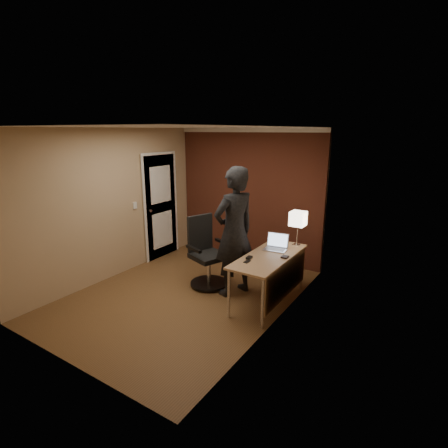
{
  "coord_description": "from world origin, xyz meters",
  "views": [
    {
      "loc": [
        3.16,
        -3.86,
        2.46
      ],
      "look_at": [
        0.35,
        0.55,
        1.05
      ],
      "focal_mm": 28.0,
      "sensor_mm": 36.0,
      "label": 1
    }
  ],
  "objects_px": {
    "mouse": "(249,258)",
    "phone": "(247,262)",
    "desk": "(274,265)",
    "person": "(234,232)",
    "laptop": "(276,245)",
    "office_chair": "(206,256)",
    "desk_lamp": "(298,219)",
    "wallet": "(285,257)"
  },
  "relations": [
    {
      "from": "desk_lamp",
      "to": "mouse",
      "type": "distance_m",
      "value": 1.06
    },
    {
      "from": "mouse",
      "to": "office_chair",
      "type": "distance_m",
      "value": 1.02
    },
    {
      "from": "laptop",
      "to": "phone",
      "type": "height_order",
      "value": "laptop"
    },
    {
      "from": "mouse",
      "to": "phone",
      "type": "relative_size",
      "value": 0.87
    },
    {
      "from": "office_chair",
      "to": "person",
      "type": "xyz_separation_m",
      "value": [
        0.54,
        -0.02,
        0.49
      ]
    },
    {
      "from": "laptop",
      "to": "office_chair",
      "type": "xyz_separation_m",
      "value": [
        -1.09,
        -0.3,
        -0.3
      ]
    },
    {
      "from": "phone",
      "to": "desk_lamp",
      "type": "bearing_deg",
      "value": 72.66
    },
    {
      "from": "mouse",
      "to": "desk",
      "type": "bearing_deg",
      "value": 46.4
    },
    {
      "from": "desk",
      "to": "wallet",
      "type": "distance_m",
      "value": 0.21
    },
    {
      "from": "phone",
      "to": "office_chair",
      "type": "bearing_deg",
      "value": 156.11
    },
    {
      "from": "phone",
      "to": "wallet",
      "type": "distance_m",
      "value": 0.57
    },
    {
      "from": "phone",
      "to": "wallet",
      "type": "height_order",
      "value": "wallet"
    },
    {
      "from": "office_chair",
      "to": "phone",
      "type": "bearing_deg",
      "value": -22.82
    },
    {
      "from": "desk_lamp",
      "to": "laptop",
      "type": "bearing_deg",
      "value": -120.08
    },
    {
      "from": "desk",
      "to": "person",
      "type": "xyz_separation_m",
      "value": [
        -0.65,
        -0.01,
        0.38
      ]
    },
    {
      "from": "phone",
      "to": "wallet",
      "type": "bearing_deg",
      "value": 48.31
    },
    {
      "from": "desk",
      "to": "desk_lamp",
      "type": "distance_m",
      "value": 0.85
    },
    {
      "from": "desk_lamp",
      "to": "mouse",
      "type": "bearing_deg",
      "value": -110.14
    },
    {
      "from": "mouse",
      "to": "wallet",
      "type": "xyz_separation_m",
      "value": [
        0.4,
        0.31,
        -0.01
      ]
    },
    {
      "from": "desk",
      "to": "wallet",
      "type": "bearing_deg",
      "value": 11.74
    },
    {
      "from": "desk_lamp",
      "to": "office_chair",
      "type": "height_order",
      "value": "desk_lamp"
    },
    {
      "from": "desk",
      "to": "laptop",
      "type": "bearing_deg",
      "value": 108.32
    },
    {
      "from": "person",
      "to": "office_chair",
      "type": "bearing_deg",
      "value": -72.57
    },
    {
      "from": "laptop",
      "to": "office_chair",
      "type": "bearing_deg",
      "value": -164.57
    },
    {
      "from": "desk_lamp",
      "to": "person",
      "type": "distance_m",
      "value": 1.0
    },
    {
      "from": "office_chair",
      "to": "laptop",
      "type": "bearing_deg",
      "value": 15.43
    },
    {
      "from": "laptop",
      "to": "desk_lamp",
      "type": "bearing_deg",
      "value": 59.92
    },
    {
      "from": "office_chair",
      "to": "person",
      "type": "distance_m",
      "value": 0.73
    },
    {
      "from": "mouse",
      "to": "person",
      "type": "distance_m",
      "value": 0.54
    },
    {
      "from": "desk_lamp",
      "to": "laptop",
      "type": "height_order",
      "value": "desk_lamp"
    },
    {
      "from": "mouse",
      "to": "wallet",
      "type": "distance_m",
      "value": 0.51
    },
    {
      "from": "desk",
      "to": "desk_lamp",
      "type": "bearing_deg",
      "value": 82.14
    },
    {
      "from": "mouse",
      "to": "phone",
      "type": "xyz_separation_m",
      "value": [
        0.03,
        -0.12,
        -0.01
      ]
    },
    {
      "from": "desk_lamp",
      "to": "wallet",
      "type": "relative_size",
      "value": 4.86
    },
    {
      "from": "mouse",
      "to": "office_chair",
      "type": "relative_size",
      "value": 0.09
    },
    {
      "from": "desk",
      "to": "person",
      "type": "relative_size",
      "value": 0.76
    },
    {
      "from": "desk",
      "to": "laptop",
      "type": "xyz_separation_m",
      "value": [
        -0.1,
        0.31,
        0.19
      ]
    },
    {
      "from": "laptop",
      "to": "phone",
      "type": "distance_m",
      "value": 0.72
    },
    {
      "from": "phone",
      "to": "person",
      "type": "distance_m",
      "value": 0.63
    },
    {
      "from": "mouse",
      "to": "person",
      "type": "height_order",
      "value": "person"
    },
    {
      "from": "desk_lamp",
      "to": "wallet",
      "type": "xyz_separation_m",
      "value": [
        0.06,
        -0.61,
        -0.41
      ]
    },
    {
      "from": "mouse",
      "to": "wallet",
      "type": "height_order",
      "value": "mouse"
    }
  ]
}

